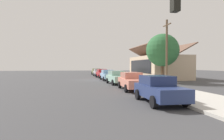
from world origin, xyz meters
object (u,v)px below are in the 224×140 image
car_skyblue (108,75)px  car_navy (159,89)px  traffic_light_main (216,28)px  utility_pole_wooden (167,51)px  car_olive (96,71)px  car_seafoam (117,77)px  shade_tree (162,50)px  fire_hydrant_red (116,76)px  car_silver (98,72)px  car_cherry (102,73)px  car_coral (132,81)px

car_skyblue → car_navy: bearing=-1.2°
traffic_light_main → car_navy: bearing=178.6°
car_navy → utility_pole_wooden: (-9.93, 5.54, 3.11)m
car_olive → car_seafoam: same height
shade_tree → fire_hydrant_red: 9.06m
car_navy → traffic_light_main: (4.82, -0.12, 2.68)m
utility_pole_wooden → car_skyblue: bearing=-145.1°
traffic_light_main → utility_pole_wooden: 15.81m
shade_tree → traffic_light_main: shade_tree is taller
car_olive → car_silver: size_ratio=1.07×
car_seafoam → car_navy: 11.80m
car_cherry → car_navy: same height
shade_tree → utility_pole_wooden: (2.60, -0.73, -0.27)m
car_cherry → car_skyblue: bearing=-2.9°
car_cherry → shade_tree: size_ratio=0.69×
car_skyblue → car_navy: 17.87m
car_seafoam → fire_hydrant_red: bearing=165.9°
car_silver → car_skyblue: bearing=-2.2°
car_coral → utility_pole_wooden: size_ratio=0.66×
car_coral → shade_tree: (-6.42, 6.06, 3.38)m
car_olive → car_seafoam: bearing=-3.8°
car_olive → fire_hydrant_red: size_ratio=6.65×
shade_tree → car_coral: bearing=-43.4°
car_silver → car_seafoam: (18.14, 0.03, 0.00)m
car_navy → fire_hydrant_red: bearing=176.6°
car_silver → shade_tree: 18.80m
car_navy → shade_tree: shade_tree is taller
traffic_light_main → utility_pole_wooden: bearing=159.0°
car_cherry → shade_tree: (11.49, 6.25, 3.39)m
car_cherry → utility_pole_wooden: size_ratio=0.58×
traffic_light_main → car_seafoam: bearing=179.3°
car_olive → shade_tree: size_ratio=0.74×
car_olive → car_coral: same height
car_skyblue → car_navy: (17.87, -0.00, -0.00)m
utility_pole_wooden → fire_hydrant_red: utility_pole_wooden is taller
car_silver → utility_pole_wooden: (20.01, 5.50, 3.11)m
car_skyblue → fire_hydrant_red: size_ratio=6.26×
car_cherry → car_navy: (24.03, -0.03, 0.00)m
car_coral → car_seafoam: bearing=-175.6°
car_coral → shade_tree: bearing=139.7°
shade_tree → utility_pole_wooden: utility_pole_wooden is taller
car_seafoam → fire_hydrant_red: (-7.51, 1.46, -0.32)m
car_cherry → fire_hydrant_red: (4.72, 1.51, -0.32)m
car_navy → car_olive: bearing=-179.2°
car_navy → car_silver: bearing=-178.9°
shade_tree → traffic_light_main: 18.51m
car_coral → car_navy: same height
traffic_light_main → fire_hydrant_red: bearing=176.1°
car_cherry → fire_hydrant_red: bearing=15.1°
car_seafoam → utility_pole_wooden: bearing=68.0°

